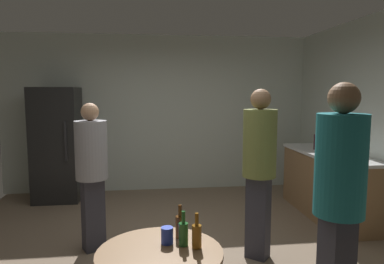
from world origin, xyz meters
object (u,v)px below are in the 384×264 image
Objects in this scene: kettle at (334,150)px; plastic_cup_blue at (167,235)px; beer_bottle_amber at (197,235)px; wine_bottle_on_counter at (316,141)px; person_in_teal_shirt at (339,191)px; beer_bottle_brown at (180,226)px; person_in_gray_shirt at (92,166)px; person_in_olive_shirt at (259,160)px; beer_bottle_green at (183,233)px; refrigerator at (57,144)px.

kettle is 3.11m from plastic_cup_blue.
kettle is at bearing 45.72° from beer_bottle_amber.
wine_bottle_on_counter is 3.37m from beer_bottle_amber.
person_in_teal_shirt is at bearing 4.01° from beer_bottle_amber.
person_in_gray_shirt is at bearing 118.65° from beer_bottle_brown.
person_in_gray_shirt reaches higher than plastic_cup_blue.
wine_bottle_on_counter is at bearing 51.28° from beer_bottle_amber.
person_in_teal_shirt reaches higher than person_in_olive_shirt.
beer_bottle_brown is (-2.19, -2.45, -0.20)m from wine_bottle_on_counter.
beer_bottle_amber reaches higher than plastic_cup_blue.
beer_bottle_brown is at bearing 94.98° from beer_bottle_green.
kettle is at bearing -87.50° from wine_bottle_on_counter.
wine_bottle_on_counter is 1.35× the size of beer_bottle_amber.
beer_bottle_green is 0.13× the size of person_in_teal_shirt.
refrigerator is 1.02× the size of person_in_olive_shirt.
person_in_teal_shirt reaches higher than kettle.
kettle is 3.07m from beer_bottle_green.
plastic_cup_blue is at bearing -65.99° from refrigerator.
refrigerator is 1.12× the size of person_in_gray_shirt.
kettle is 1.06× the size of beer_bottle_brown.
plastic_cup_blue is at bearing 154.21° from beer_bottle_amber.
beer_bottle_brown is 0.13× the size of person_in_teal_shirt.
person_in_gray_shirt is at bearing -162.58° from wine_bottle_on_counter.
wine_bottle_on_counter reaches higher than beer_bottle_brown.
beer_bottle_amber is (1.75, -3.61, -0.08)m from refrigerator.
kettle is at bearing 164.33° from person_in_olive_shirt.
wine_bottle_on_counter is 3.38m from beer_bottle_green.
beer_bottle_green reaches higher than plastic_cup_blue.
beer_bottle_brown is at bearing 2.10° from person_in_gray_shirt.
person_in_olive_shirt is (0.91, 1.10, 0.22)m from beer_bottle_brown.
beer_bottle_brown is 0.13× the size of person_in_olive_shirt.
person_in_teal_shirt is at bearing -113.45° from wine_bottle_on_counter.
refrigerator is 16.36× the size of plastic_cup_blue.
person_in_teal_shirt is 1.02× the size of person_in_olive_shirt.
beer_bottle_green is (-2.18, -2.58, -0.20)m from wine_bottle_on_counter.
kettle reaches higher than beer_bottle_brown.
refrigerator is 4.13m from kettle.
refrigerator is at bearing 165.65° from wine_bottle_on_counter.
beer_bottle_brown is (-0.09, 0.17, 0.00)m from beer_bottle_amber.
beer_bottle_amber is 0.13× the size of person_in_olive_shirt.
wine_bottle_on_counter is at bearing 80.87° from person_in_gray_shirt.
beer_bottle_brown is at bearing -137.88° from kettle.
beer_bottle_brown is at bearing -64.20° from refrigerator.
person_in_gray_shirt is (-0.73, 1.59, 0.15)m from plastic_cup_blue.
plastic_cup_blue is 0.06× the size of person_in_olive_shirt.
refrigerator is at bearing 159.71° from kettle.
person_in_teal_shirt reaches higher than wine_bottle_on_counter.
person_in_teal_shirt reaches higher than beer_bottle_amber.
wine_bottle_on_counter is at bearing 92.50° from kettle.
kettle is 0.79× the size of wine_bottle_on_counter.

